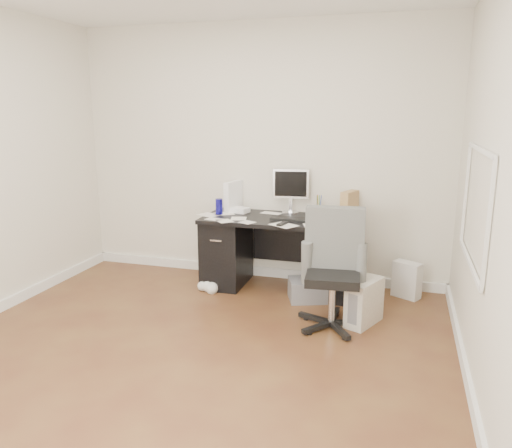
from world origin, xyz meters
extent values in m
plane|color=#4D2619|center=(0.00, 0.00, 0.00)|extent=(4.00, 4.00, 0.00)
cube|color=beige|center=(0.00, 2.00, 1.35)|extent=(4.00, 0.02, 2.70)
cube|color=beige|center=(2.00, 0.00, 1.35)|extent=(0.02, 4.00, 2.70)
cube|color=white|center=(0.00, 1.99, 0.05)|extent=(4.00, 0.03, 0.10)
cube|color=white|center=(1.99, 0.00, 0.05)|extent=(0.03, 4.00, 0.10)
cube|color=black|center=(0.30, 1.65, 0.73)|extent=(1.50, 0.70, 0.04)
cube|color=black|center=(-0.25, 1.65, 0.35)|extent=(0.40, 0.60, 0.71)
cube|color=black|center=(0.85, 1.65, 0.35)|extent=(0.40, 0.60, 0.71)
cube|color=black|center=(0.30, 1.98, 0.45)|extent=(0.70, 0.03, 0.51)
cube|color=black|center=(0.46, 1.58, 0.76)|extent=(0.42, 0.15, 0.02)
sphere|color=silver|center=(0.72, 1.63, 0.78)|extent=(0.09, 0.09, 0.07)
cylinder|color=#17148C|center=(-0.32, 1.64, 0.83)|extent=(0.09, 0.09, 0.16)
cube|color=white|center=(-0.24, 1.86, 0.91)|extent=(0.19, 0.30, 0.32)
cube|color=#A17C4E|center=(0.99, 1.82, 0.89)|extent=(0.20, 0.26, 0.28)
cube|color=yellow|center=(0.85, 1.61, 0.77)|extent=(0.24, 0.26, 0.04)
cube|color=#B0AB9F|center=(1.23, 1.02, 0.20)|extent=(0.32, 0.43, 0.39)
cube|color=silver|center=(1.59, 1.77, 0.18)|extent=(0.32, 0.29, 0.36)
cube|color=#4B2E16|center=(-0.31, 1.72, 0.20)|extent=(0.43, 0.43, 0.41)
cube|color=slate|center=(0.66, 1.42, 0.10)|extent=(0.43, 0.39, 0.21)
camera|label=1|loc=(1.48, -3.11, 1.83)|focal=35.00mm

